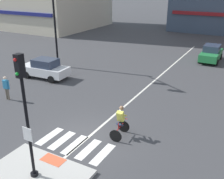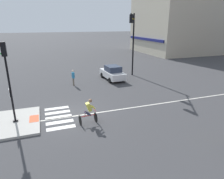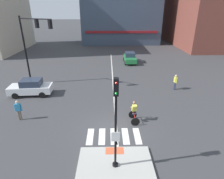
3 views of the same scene
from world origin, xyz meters
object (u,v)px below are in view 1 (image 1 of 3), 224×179
Objects in this scene: cyclist at (120,121)px; car_white_cross_left at (45,68)px; traffic_light_mast at (59,13)px; pedestrian_at_curb_left at (6,86)px; car_green_eastbound_distant at (211,53)px; signal_pole at (25,108)px.

car_white_cross_left is at bearing 152.30° from cyclist.
traffic_light_mast reaches higher than pedestrian_at_curb_left.
car_green_eastbound_distant is 0.98× the size of car_white_cross_left.
car_green_eastbound_distant is at bearing 46.84° from car_white_cross_left.
car_green_eastbound_distant is 17.13m from cyclist.
car_white_cross_left is 10.94m from cyclist.
signal_pole is 3.02× the size of cyclist.
car_white_cross_left is at bearing -87.13° from traffic_light_mast.
signal_pole is 12.81m from car_white_cross_left.
cyclist is (9.81, -7.57, -4.16)m from traffic_light_mast.
pedestrian_at_curb_left is at bearing 177.30° from cyclist.
car_white_cross_left is 2.50× the size of cyclist.
traffic_light_mast is 13.07m from cyclist.
cyclist is (-1.55, -17.06, 0.06)m from car_green_eastbound_distant.
pedestrian_at_curb_left is (-7.27, 4.97, -2.22)m from signal_pole.
cyclist is at bearing -95.18° from car_green_eastbound_distant.
car_green_eastbound_distant is at bearing 84.82° from cyclist.
signal_pole is 14.76m from traffic_light_mast.
car_green_eastbound_distant is at bearing 81.72° from signal_pole.
car_white_cross_left is at bearing 99.95° from pedestrian_at_curb_left.
car_white_cross_left is (0.12, -2.49, -4.23)m from traffic_light_mast.
signal_pole reaches higher than cyclist.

